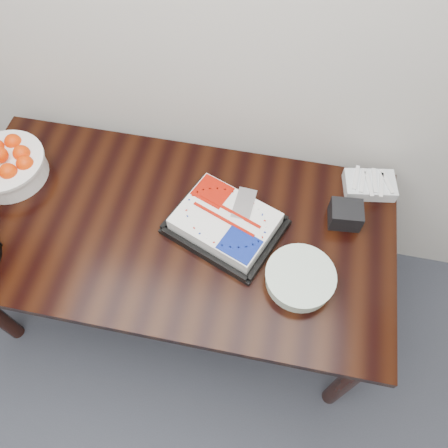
% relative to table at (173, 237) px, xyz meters
% --- Properties ---
extents(table, '(1.80, 0.90, 0.75)m').
position_rel_table_xyz_m(table, '(0.00, 0.00, 0.00)').
color(table, black).
rests_on(table, ground).
extents(cake_tray, '(0.52, 0.47, 0.09)m').
position_rel_table_xyz_m(cake_tray, '(0.22, 0.04, 0.13)').
color(cake_tray, black).
rests_on(cake_tray, table).
extents(tangerine_bowl, '(0.34, 0.34, 0.21)m').
position_rel_table_xyz_m(tangerine_bowl, '(-0.75, 0.12, 0.18)').
color(tangerine_bowl, white).
rests_on(tangerine_bowl, table).
extents(plate_stack, '(0.26, 0.26, 0.06)m').
position_rel_table_xyz_m(plate_stack, '(0.54, -0.14, 0.12)').
color(plate_stack, white).
rests_on(plate_stack, table).
extents(fork_bag, '(0.23, 0.17, 0.06)m').
position_rel_table_xyz_m(fork_bag, '(0.78, 0.35, 0.12)').
color(fork_bag, silver).
rests_on(fork_bag, table).
extents(napkin_box, '(0.13, 0.12, 0.09)m').
position_rel_table_xyz_m(napkin_box, '(0.68, 0.17, 0.13)').
color(napkin_box, black).
rests_on(napkin_box, table).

